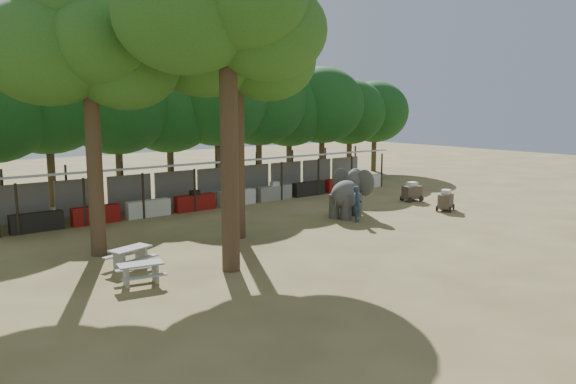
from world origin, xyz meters
TOP-DOWN VIEW (x-y plane):
  - ground at (0.00, 0.00)m, footprint 100.00×100.00m
  - vendor_stalls at (-0.00, 13.84)m, footprint 28.00×2.99m
  - yard_tree_left at (-9.13, 7.19)m, footprint 7.10×6.90m
  - yard_tree_center at (-6.13, 2.19)m, footprint 7.10×6.90m
  - yard_tree_back at (-3.13, 6.19)m, footprint 7.10×6.90m
  - backdrop_trees at (0.00, 19.00)m, footprint 46.46×5.95m
  - elephant at (4.34, 6.50)m, footprint 3.34×2.54m
  - handler at (3.60, 5.13)m, footprint 0.78×0.78m
  - picnic_table_near at (-9.22, 2.51)m, footprint 1.67×1.55m
  - picnic_table_far at (-8.72, 4.56)m, footprint 1.80×1.70m
  - cart_front at (9.64, 4.16)m, footprint 1.43×1.22m
  - cart_back at (10.59, 7.32)m, footprint 1.36×1.03m

SIDE VIEW (x-z plane):
  - ground at x=0.00m, z-range 0.00..0.00m
  - picnic_table_near at x=-9.22m, z-range 0.11..0.84m
  - picnic_table_far at x=-8.72m, z-range 0.12..0.86m
  - cart_front at x=9.64m, z-range -0.01..1.18m
  - cart_back at x=10.59m, z-range -0.01..1.18m
  - handler at x=3.60m, z-range 0.00..1.84m
  - vendor_stalls at x=0.00m, z-range -0.22..2.58m
  - elephant at x=4.34m, z-range 0.00..2.49m
  - backdrop_trees at x=0.00m, z-range 1.35..9.68m
  - yard_tree_left at x=-9.13m, z-range 2.69..13.71m
  - yard_tree_back at x=-3.13m, z-range 2.86..14.22m
  - yard_tree_center at x=-6.13m, z-range 3.19..15.23m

